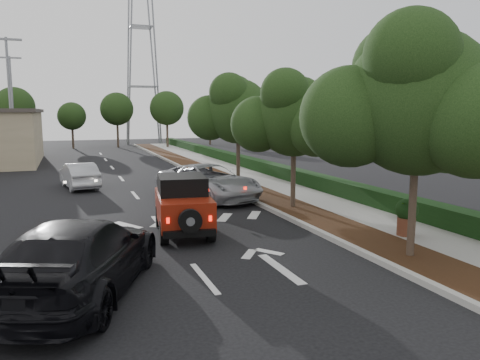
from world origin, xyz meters
TOP-DOWN VIEW (x-y plane):
  - ground at (0.00, 0.00)m, footprint 120.00×120.00m
  - curb at (4.60, 12.00)m, footprint 0.20×70.00m
  - planting_strip at (5.60, 12.00)m, footprint 1.80×70.00m
  - sidewalk at (7.50, 12.00)m, footprint 2.00×70.00m
  - hedge at (8.90, 12.00)m, footprint 0.80×70.00m
  - transmission_tower at (6.00, 48.00)m, footprint 7.00×4.00m
  - street_tree_near at (5.60, -0.50)m, footprint 3.80×3.80m
  - street_tree_mid at (5.60, 6.50)m, footprint 3.20×3.20m
  - street_tree_far at (5.60, 13.00)m, footprint 3.40×3.40m
  - light_pole_a at (-6.50, 26.00)m, footprint 2.00×0.22m
  - light_pole_b at (-7.50, 38.00)m, footprint 2.00×0.22m
  - red_jeep at (0.52, 4.38)m, footprint 2.02×3.78m
  - silver_suv_ahead at (3.02, 9.88)m, footprint 4.38×6.20m
  - black_suv_oncoming at (-2.78, -0.05)m, footprint 4.36×6.22m
  - silver_sedan_oncoming at (-2.41, 15.21)m, footprint 2.02×4.19m
  - terracotta_planter at (6.87, 1.20)m, footprint 0.70×0.70m

SIDE VIEW (x-z plane):
  - ground at x=0.00m, z-range 0.00..0.00m
  - transmission_tower at x=6.00m, z-range -14.00..14.00m
  - street_tree_near at x=5.60m, z-range -2.96..2.96m
  - street_tree_mid at x=5.60m, z-range -2.66..2.66m
  - street_tree_far at x=5.60m, z-range -2.81..2.81m
  - light_pole_a at x=-6.50m, z-range -4.50..4.50m
  - light_pole_b at x=-7.50m, z-range -4.50..4.50m
  - planting_strip at x=5.60m, z-range 0.00..0.12m
  - sidewalk at x=7.50m, z-range 0.00..0.12m
  - curb at x=4.60m, z-range 0.00..0.15m
  - hedge at x=8.90m, z-range 0.00..0.80m
  - silver_sedan_oncoming at x=-2.41m, z-range 0.00..1.32m
  - silver_suv_ahead at x=3.02m, z-range 0.00..1.57m
  - terracotta_planter at x=6.87m, z-range 0.21..1.43m
  - black_suv_oncoming at x=-2.78m, z-range 0.00..1.67m
  - red_jeep at x=0.52m, z-range 0.01..1.89m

